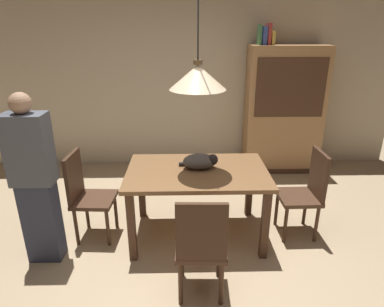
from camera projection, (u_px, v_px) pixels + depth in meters
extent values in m
plane|color=tan|center=(191.00, 271.00, 3.01)|extent=(10.00, 10.00, 0.00)
cube|color=beige|center=(187.00, 72.00, 4.96)|extent=(6.40, 0.10, 2.90)
cube|color=brown|center=(197.00, 172.00, 3.29)|extent=(1.40, 0.90, 0.04)
cube|color=#472D1E|center=(132.00, 227.00, 3.04)|extent=(0.07, 0.07, 0.71)
cube|color=#472D1E|center=(265.00, 225.00, 3.07)|extent=(0.07, 0.07, 0.71)
cube|color=#472D1E|center=(142.00, 188.00, 3.77)|extent=(0.07, 0.07, 0.71)
cube|color=#472D1E|center=(249.00, 187.00, 3.80)|extent=(0.07, 0.07, 0.71)
cube|color=#472D1E|center=(95.00, 200.00, 3.37)|extent=(0.42, 0.42, 0.04)
cube|color=#40291B|center=(74.00, 176.00, 3.28)|extent=(0.06, 0.38, 0.48)
cylinder|color=#472D1E|center=(108.00, 228.00, 3.30)|extent=(0.04, 0.04, 0.41)
cylinder|color=#472D1E|center=(116.00, 211.00, 3.60)|extent=(0.04, 0.04, 0.41)
cylinder|color=#472D1E|center=(76.00, 227.00, 3.31)|extent=(0.04, 0.04, 0.41)
cylinder|color=#472D1E|center=(87.00, 210.00, 3.61)|extent=(0.04, 0.04, 0.41)
cube|color=#472D1E|center=(201.00, 247.00, 2.65)|extent=(0.41, 0.41, 0.04)
cube|color=#40291B|center=(202.00, 232.00, 2.39)|extent=(0.38, 0.05, 0.48)
cylinder|color=#472D1E|center=(219.00, 257.00, 2.88)|extent=(0.04, 0.04, 0.41)
cylinder|color=#472D1E|center=(182.00, 257.00, 2.88)|extent=(0.04, 0.04, 0.41)
cylinder|color=#472D1E|center=(221.00, 284.00, 2.58)|extent=(0.04, 0.04, 0.41)
cylinder|color=#472D1E|center=(180.00, 283.00, 2.58)|extent=(0.04, 0.04, 0.41)
cube|color=#472D1E|center=(298.00, 197.00, 3.42)|extent=(0.41, 0.41, 0.04)
cube|color=#40291B|center=(319.00, 174.00, 3.33)|extent=(0.04, 0.38, 0.48)
cylinder|color=#472D1E|center=(277.00, 209.00, 3.64)|extent=(0.04, 0.04, 0.41)
cylinder|color=#472D1E|center=(285.00, 225.00, 3.34)|extent=(0.04, 0.04, 0.41)
cylinder|color=#472D1E|center=(305.00, 208.00, 3.65)|extent=(0.04, 0.04, 0.41)
cylinder|color=#472D1E|center=(316.00, 224.00, 3.36)|extent=(0.04, 0.04, 0.41)
ellipsoid|color=#4C4742|center=(200.00, 161.00, 3.29)|extent=(0.36, 0.25, 0.15)
sphere|color=black|center=(213.00, 160.00, 3.27)|extent=(0.11, 0.11, 0.11)
cylinder|color=black|center=(188.00, 164.00, 3.37)|extent=(0.18, 0.04, 0.04)
cone|color=beige|center=(198.00, 77.00, 2.95)|extent=(0.52, 0.52, 0.22)
cylinder|color=#513D23|center=(198.00, 62.00, 2.91)|extent=(0.08, 0.08, 0.04)
cube|color=#A87A4C|center=(283.00, 111.00, 4.87)|extent=(1.10, 0.44, 1.85)
cube|color=#472D1E|center=(291.00, 88.00, 4.53)|extent=(0.97, 0.01, 0.81)
cube|color=#472D1E|center=(278.00, 166.00, 5.19)|extent=(1.12, 0.45, 0.08)
cube|color=#427A4C|center=(259.00, 35.00, 4.48)|extent=(0.03, 0.20, 0.26)
cube|color=#384C93|center=(263.00, 36.00, 4.49)|extent=(0.06, 0.24, 0.24)
cube|color=#B73833|center=(268.00, 34.00, 4.48)|extent=(0.04, 0.22, 0.28)
cube|color=gold|center=(272.00, 38.00, 4.50)|extent=(0.04, 0.20, 0.18)
cube|color=#2D3347|center=(42.00, 221.00, 3.06)|extent=(0.30, 0.20, 0.79)
cube|color=#4C515B|center=(29.00, 149.00, 2.81)|extent=(0.36, 0.22, 0.63)
sphere|color=#A37A5B|center=(20.00, 103.00, 2.67)|extent=(0.18, 0.18, 0.18)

